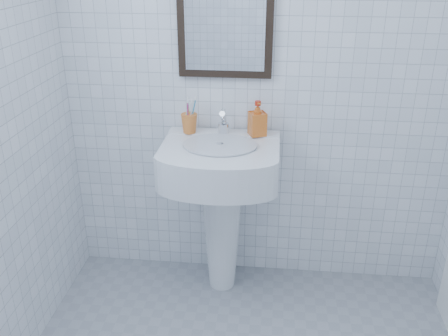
# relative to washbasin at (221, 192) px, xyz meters

# --- Properties ---
(wall_back) EXTENTS (2.20, 0.02, 2.50)m
(wall_back) POSITION_rel_washbasin_xyz_m (0.19, 0.21, 0.61)
(wall_back) COLOR white
(wall_back) RESTS_ON ground
(washbasin) EXTENTS (0.62, 0.45, 0.95)m
(washbasin) POSITION_rel_washbasin_xyz_m (0.00, 0.00, 0.00)
(washbasin) COLOR white
(washbasin) RESTS_ON ground
(faucet) EXTENTS (0.06, 0.13, 0.15)m
(faucet) POSITION_rel_washbasin_xyz_m (-0.00, 0.11, 0.36)
(faucet) COLOR silver
(faucet) RESTS_ON washbasin
(toothbrush_cup) EXTENTS (0.12, 0.12, 0.11)m
(toothbrush_cup) POSITION_rel_washbasin_xyz_m (-0.19, 0.11, 0.36)
(toothbrush_cup) COLOR orange
(toothbrush_cup) RESTS_ON washbasin
(soap_dispenser) EXTENTS (0.11, 0.11, 0.19)m
(soap_dispenser) POSITION_rel_washbasin_xyz_m (0.18, 0.11, 0.40)
(soap_dispenser) COLOR #E44F16
(soap_dispenser) RESTS_ON washbasin
(wall_mirror) EXTENTS (0.50, 0.04, 0.62)m
(wall_mirror) POSITION_rel_washbasin_xyz_m (-0.00, 0.19, 0.91)
(wall_mirror) COLOR black
(wall_mirror) RESTS_ON wall_back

